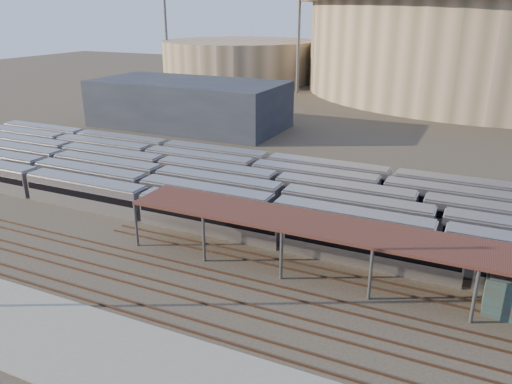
{
  "coord_description": "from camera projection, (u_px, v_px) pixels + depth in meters",
  "views": [
    {
      "loc": [
        24.98,
        -38.37,
        24.66
      ],
      "look_at": [
        1.49,
        12.0,
        4.23
      ],
      "focal_mm": 35.0,
      "sensor_mm": 36.0,
      "label": 1
    }
  ],
  "objects": [
    {
      "name": "ground",
      "position": [
        193.0,
        265.0,
        51.06
      ],
      "size": [
        420.0,
        420.0,
        0.0
      ],
      "primitive_type": "plane",
      "color": "#383026",
      "rests_on": "ground"
    },
    {
      "name": "apron",
      "position": [
        42.0,
        333.0,
        40.25
      ],
      "size": [
        50.0,
        9.0,
        0.2
      ],
      "primitive_type": "cube",
      "color": "gray",
      "rests_on": "ground"
    },
    {
      "name": "subway_trains",
      "position": [
        272.0,
        193.0,
        65.85
      ],
      "size": [
        123.77,
        23.9,
        3.6
      ],
      "color": "#B3B2B7",
      "rests_on": "ground"
    },
    {
      "name": "inspection_shed",
      "position": [
        428.0,
        246.0,
        44.01
      ],
      "size": [
        60.3,
        6.0,
        5.3
      ],
      "color": "#545459",
      "rests_on": "ground"
    },
    {
      "name": "empty_tracks",
      "position": [
        165.0,
        288.0,
        46.77
      ],
      "size": [
        170.0,
        9.62,
        0.18
      ],
      "color": "#4C3323",
      "rests_on": "ground"
    },
    {
      "name": "stadium",
      "position": [
        499.0,
        37.0,
        154.55
      ],
      "size": [
        124.0,
        124.0,
        32.5
      ],
      "color": "tan",
      "rests_on": "ground"
    },
    {
      "name": "secondary_arena",
      "position": [
        240.0,
        60.0,
        183.03
      ],
      "size": [
        56.0,
        56.0,
        14.0
      ],
      "primitive_type": "cylinder",
      "color": "tan",
      "rests_on": "ground"
    },
    {
      "name": "service_building",
      "position": [
        189.0,
        104.0,
        110.0
      ],
      "size": [
        42.0,
        20.0,
        10.0
      ],
      "primitive_type": "cube",
      "color": "#1E232D",
      "rests_on": "ground"
    },
    {
      "name": "floodlight_0",
      "position": [
        299.0,
        23.0,
        149.41
      ],
      "size": [
        4.0,
        1.0,
        38.4
      ],
      "color": "#545459",
      "rests_on": "ground"
    },
    {
      "name": "floodlight_1",
      "position": [
        165.0,
        21.0,
        179.73
      ],
      "size": [
        4.0,
        1.0,
        38.4
      ],
      "color": "#545459",
      "rests_on": "ground"
    },
    {
      "name": "floodlight_3",
      "position": [
        397.0,
        21.0,
        184.01
      ],
      "size": [
        4.0,
        1.0,
        38.4
      ],
      "color": "#545459",
      "rests_on": "ground"
    }
  ]
}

